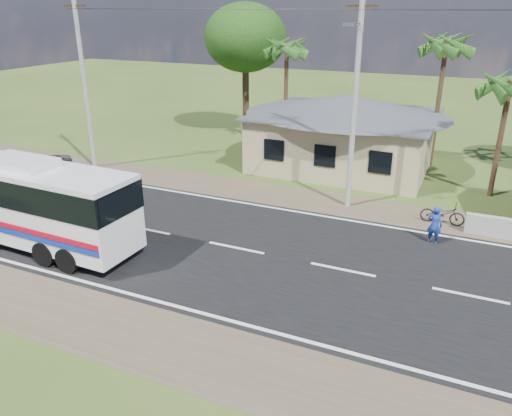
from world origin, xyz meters
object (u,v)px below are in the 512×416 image
Objects in this scene: motorcycle at (442,213)px; small_car at (45,168)px; person at (435,225)px; coach_bus at (8,192)px.

motorcycle is 0.51× the size of small_car.
person is 21.32m from small_car.
small_car is at bearing 96.59° from motorcycle.
motorcycle is (16.50, 9.16, -1.63)m from coach_bus.
coach_bus is 3.19× the size of small_car.
coach_bus is at bearing 33.50° from person.
coach_bus reaches higher than small_car.
coach_bus is at bearing -63.97° from small_car.
person is at bearing -10.27° from small_car.
small_car is (-21.48, -2.57, 0.14)m from motorcycle.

